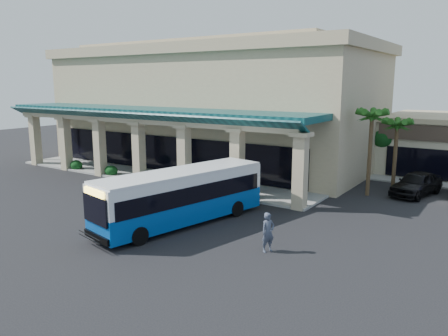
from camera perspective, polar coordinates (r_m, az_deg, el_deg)
The scene contains 10 objects.
ground at distance 26.23m, azimuth -7.19°, elevation -5.96°, with size 110.00×110.00×0.00m, color black.
main_building at distance 42.69m, azimuth -1.35°, elevation 8.40°, with size 30.80×14.80×11.35m, color tan, non-canonical shape.
arcade at distance 35.84m, azimuth -9.85°, elevation 3.20°, with size 30.00×6.20×5.70m, color #093438, non-canonical shape.
palm_0 at distance 31.22m, azimuth 18.55°, elevation 2.49°, with size 2.40×2.40×6.60m, color #1B4D14, non-canonical shape.
palm_1 at distance 33.93m, azimuth 21.49°, elevation 2.25°, with size 2.40×2.40×5.80m, color #1B4D14, non-canonical shape.
palm_2 at distance 46.79m, azimuth -23.14°, elevation 4.59°, with size 2.40×2.40×6.20m, color #1B4D14, non-canonical shape.
broadleaf_tree at distance 39.27m, azimuth 20.20°, elevation 2.70°, with size 2.60×2.60×4.81m, color black, non-canonical shape.
transit_bus at distance 23.95m, azimuth -5.53°, elevation -3.86°, with size 2.49×10.70×2.99m, color #0649A5, non-canonical shape.
pedestrian at distance 20.25m, azimuth 5.77°, elevation -8.35°, with size 0.67×0.44×1.85m, color #41495C.
car_silver at distance 32.87m, azimuth 23.84°, elevation -1.86°, with size 1.97×4.89×1.67m, color black.
Camera 1 is at (16.57, -18.85, 7.61)m, focal length 35.00 mm.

